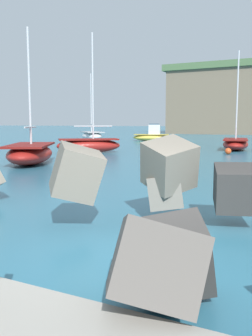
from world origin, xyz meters
TOP-DOWN VIEW (x-y plane):
  - ground_plane at (0.00, 0.00)m, footprint 400.00×400.00m
  - breakwater_jetty at (-1.72, 0.54)m, footprint 31.76×5.77m
  - boat_near_left at (-20.88, 32.18)m, footprint 5.01×5.08m
  - boat_near_centre at (-2.90, 24.61)m, footprint 2.65×4.90m
  - boat_mid_right at (-14.25, 34.97)m, footprint 4.72×2.91m
  - boat_far_centre at (-11.95, 17.21)m, footprint 4.60×4.20m
  - boat_far_right at (-10.89, 9.76)m, footprint 4.31×5.31m
  - mooring_buoy_middle at (-2.66, 20.37)m, footprint 0.44×0.44m

SIDE VIEW (x-z plane):
  - ground_plane at x=0.00m, z-range 0.00..0.00m
  - mooring_buoy_middle at x=-2.66m, z-range 0.00..0.44m
  - boat_near_centre at x=-2.90m, z-range -3.35..4.40m
  - boat_far_right at x=-10.89m, z-range -2.95..4.11m
  - boat_far_centre at x=-11.95m, z-range -3.61..4.80m
  - boat_near_left at x=-20.88m, z-range -3.36..4.58m
  - boat_mid_right at x=-14.25m, z-range -0.40..1.65m
  - breakwater_jetty at x=-1.72m, z-range -0.25..2.87m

